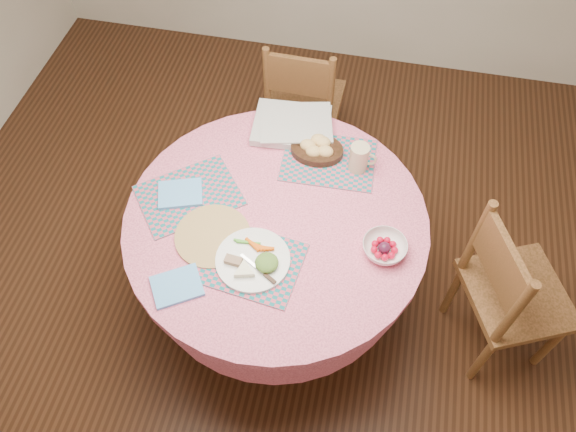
% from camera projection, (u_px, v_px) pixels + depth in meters
% --- Properties ---
extents(ground, '(4.00, 4.00, 0.00)m').
position_uv_depth(ground, '(278.00, 301.00, 2.88)').
color(ground, '#331C0F').
rests_on(ground, ground).
extents(room_envelope, '(4.01, 4.01, 2.71)m').
position_uv_depth(room_envelope, '(269.00, 10.00, 1.48)').
color(room_envelope, silver).
rests_on(room_envelope, ground).
extents(dining_table, '(1.24, 1.24, 0.75)m').
position_uv_depth(dining_table, '(277.00, 244.00, 2.43)').
color(dining_table, pink).
rests_on(dining_table, ground).
extents(chair_right, '(0.54, 0.55, 0.92)m').
position_uv_depth(chair_right, '(508.00, 292.00, 2.38)').
color(chair_right, brown).
rests_on(chair_right, ground).
extents(chair_back, '(0.41, 0.39, 0.87)m').
position_uv_depth(chair_back, '(303.00, 101.00, 3.08)').
color(chair_back, brown).
rests_on(chair_back, ground).
extents(placemat_front, '(0.43, 0.35, 0.01)m').
position_uv_depth(placemat_front, '(248.00, 262.00, 2.15)').
color(placemat_front, '#156D76').
rests_on(placemat_front, dining_table).
extents(placemat_left, '(0.50, 0.48, 0.01)m').
position_uv_depth(placemat_left, '(189.00, 195.00, 2.33)').
color(placemat_left, '#156D76').
rests_on(placemat_left, dining_table).
extents(placemat_back, '(0.41, 0.31, 0.01)m').
position_uv_depth(placemat_back, '(329.00, 160.00, 2.44)').
color(placemat_back, '#156D76').
rests_on(placemat_back, dining_table).
extents(wicker_trivet, '(0.30, 0.30, 0.01)m').
position_uv_depth(wicker_trivet, '(213.00, 236.00, 2.21)').
color(wicker_trivet, '#A48A47').
rests_on(wicker_trivet, dining_table).
extents(napkin_near, '(0.23, 0.21, 0.01)m').
position_uv_depth(napkin_near, '(177.00, 286.00, 2.08)').
color(napkin_near, '#5FADF6').
rests_on(napkin_near, dining_table).
extents(napkin_far, '(0.22, 0.19, 0.01)m').
position_uv_depth(napkin_far, '(180.00, 193.00, 2.32)').
color(napkin_far, '#5FADF6').
rests_on(napkin_far, placemat_left).
extents(dinner_plate, '(0.29, 0.29, 0.05)m').
position_uv_depth(dinner_plate, '(254.00, 260.00, 2.13)').
color(dinner_plate, white).
rests_on(dinner_plate, placemat_front).
extents(bread_bowl, '(0.23, 0.23, 0.08)m').
position_uv_depth(bread_bowl, '(317.00, 148.00, 2.44)').
color(bread_bowl, black).
rests_on(bread_bowl, placemat_back).
extents(latte_mug, '(0.12, 0.08, 0.13)m').
position_uv_depth(latte_mug, '(359.00, 158.00, 2.36)').
color(latte_mug, '#CFB88E').
rests_on(latte_mug, placemat_back).
extents(fruit_bowl, '(0.18, 0.18, 0.05)m').
position_uv_depth(fruit_bowl, '(384.00, 248.00, 2.16)').
color(fruit_bowl, white).
rests_on(fruit_bowl, dining_table).
extents(newspaper_stack, '(0.38, 0.32, 0.04)m').
position_uv_depth(newspaper_stack, '(292.00, 125.00, 2.53)').
color(newspaper_stack, silver).
rests_on(newspaper_stack, dining_table).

